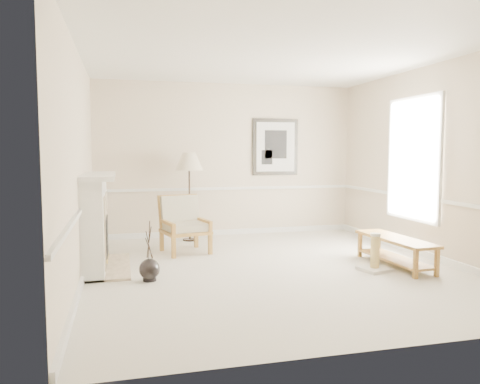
# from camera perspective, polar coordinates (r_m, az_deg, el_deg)

# --- Properties ---
(ground) EXTENTS (5.50, 5.50, 0.00)m
(ground) POSITION_cam_1_polar(r_m,az_deg,el_deg) (6.56, 3.90, -9.29)
(ground) COLOR silver
(ground) RESTS_ON ground
(room) EXTENTS (5.04, 5.54, 2.92)m
(room) POSITION_cam_1_polar(r_m,az_deg,el_deg) (6.48, 4.95, 7.17)
(room) COLOR beige
(room) RESTS_ON ground
(fireplace) EXTENTS (0.64, 1.64, 1.31)m
(fireplace) POSITION_cam_1_polar(r_m,az_deg,el_deg) (6.72, -17.15, -3.58)
(fireplace) COLOR white
(fireplace) RESTS_ON ground
(floor_vase) EXTENTS (0.26, 0.26, 0.76)m
(floor_vase) POSITION_cam_1_polar(r_m,az_deg,el_deg) (6.02, -10.98, -9.31)
(floor_vase) COLOR black
(floor_vase) RESTS_ON ground
(armchair) EXTENTS (0.82, 0.86, 0.91)m
(armchair) POSITION_cam_1_polar(r_m,az_deg,el_deg) (7.60, -6.95, -3.59)
(armchair) COLOR olive
(armchair) RESTS_ON ground
(floor_lamp) EXTENTS (0.65, 0.65, 1.59)m
(floor_lamp) POSITION_cam_1_polar(r_m,az_deg,el_deg) (8.45, -6.21, 3.42)
(floor_lamp) COLOR black
(floor_lamp) RESTS_ON ground
(bench) EXTENTS (0.51, 1.45, 0.41)m
(bench) POSITION_cam_1_polar(r_m,az_deg,el_deg) (6.98, 18.40, -6.37)
(bench) COLOR olive
(bench) RESTS_ON ground
(scratching_post) EXTENTS (0.44, 0.44, 0.52)m
(scratching_post) POSITION_cam_1_polar(r_m,az_deg,el_deg) (6.64, 16.12, -7.86)
(scratching_post) COLOR beige
(scratching_post) RESTS_ON ground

